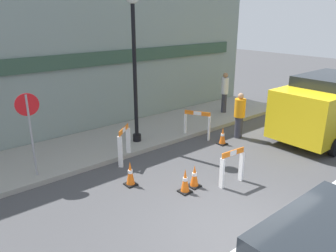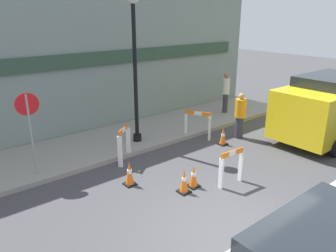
{
  "view_description": "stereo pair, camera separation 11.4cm",
  "coord_description": "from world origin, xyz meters",
  "px_view_note": "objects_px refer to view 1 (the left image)",
  "views": [
    {
      "loc": [
        -4.79,
        -3.64,
        4.38
      ],
      "look_at": [
        1.48,
        3.89,
        1.0
      ],
      "focal_mm": 35.0,
      "sensor_mm": 36.0,
      "label": 1
    },
    {
      "loc": [
        -4.7,
        -3.71,
        4.38
      ],
      "look_at": [
        1.48,
        3.89,
        1.0
      ],
      "focal_mm": 35.0,
      "sensor_mm": 36.0,
      "label": 2
    }
  ],
  "objects_px": {
    "stop_sign": "(29,122)",
    "person_worker": "(239,114)",
    "person_pedestrian": "(225,91)",
    "work_van": "(330,104)",
    "streetlamp_post": "(134,48)"
  },
  "relations": [
    {
      "from": "streetlamp_post",
      "to": "work_van",
      "type": "distance_m",
      "value": 7.32
    },
    {
      "from": "streetlamp_post",
      "to": "person_pedestrian",
      "type": "distance_m",
      "value": 5.5
    },
    {
      "from": "stop_sign",
      "to": "person_worker",
      "type": "relative_size",
      "value": 1.37
    },
    {
      "from": "stop_sign",
      "to": "work_van",
      "type": "bearing_deg",
      "value": 169.44
    },
    {
      "from": "streetlamp_post",
      "to": "stop_sign",
      "type": "bearing_deg",
      "value": -174.57
    },
    {
      "from": "work_van",
      "to": "stop_sign",
      "type": "bearing_deg",
      "value": 159.75
    },
    {
      "from": "person_worker",
      "to": "person_pedestrian",
      "type": "xyz_separation_m",
      "value": [
        1.71,
        2.21,
        0.22
      ]
    },
    {
      "from": "stop_sign",
      "to": "person_worker",
      "type": "distance_m",
      "value": 7.09
    },
    {
      "from": "person_worker",
      "to": "work_van",
      "type": "height_order",
      "value": "work_van"
    },
    {
      "from": "stop_sign",
      "to": "work_van",
      "type": "distance_m",
      "value": 10.11
    },
    {
      "from": "stop_sign",
      "to": "work_van",
      "type": "height_order",
      "value": "stop_sign"
    },
    {
      "from": "person_pedestrian",
      "to": "stop_sign",
      "type": "bearing_deg",
      "value": 26.67
    },
    {
      "from": "person_worker",
      "to": "person_pedestrian",
      "type": "relative_size",
      "value": 0.94
    },
    {
      "from": "streetlamp_post",
      "to": "stop_sign",
      "type": "relative_size",
      "value": 2.14
    },
    {
      "from": "streetlamp_post",
      "to": "person_worker",
      "type": "distance_m",
      "value": 4.49
    }
  ]
}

